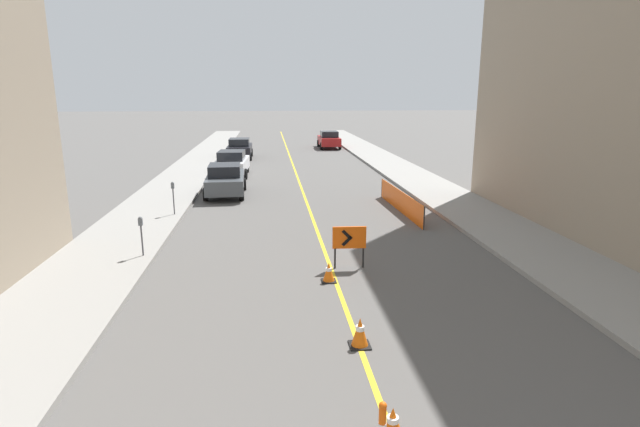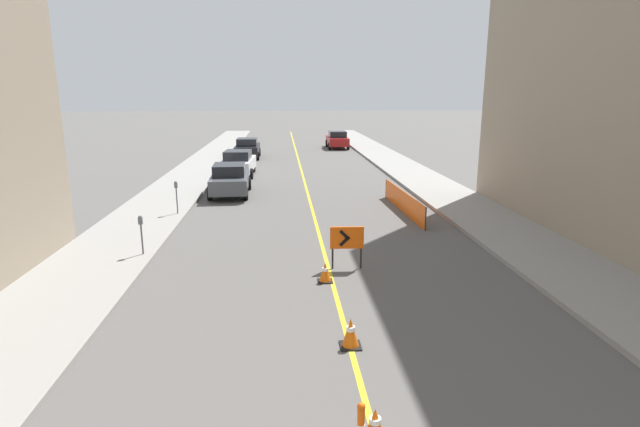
{
  "view_description": "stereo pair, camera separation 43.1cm",
  "coord_description": "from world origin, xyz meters",
  "px_view_note": "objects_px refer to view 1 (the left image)",
  "views": [
    {
      "loc": [
        -1.77,
        1.78,
        5.04
      ],
      "look_at": [
        -0.03,
        18.39,
        1.0
      ],
      "focal_mm": 28.0,
      "sensor_mm": 36.0,
      "label": 1
    },
    {
      "loc": [
        -1.34,
        1.74,
        5.04
      ],
      "look_at": [
        -0.03,
        18.39,
        1.0
      ],
      "focal_mm": 28.0,
      "sensor_mm": 36.0,
      "label": 2
    }
  ],
  "objects_px": {
    "parked_car_curb_far": "(240,148)",
    "parking_meter_near_curb": "(141,228)",
    "arrow_barricade_primary": "(349,239)",
    "parked_car_curb_mid": "(232,163)",
    "parked_car_curb_near": "(225,180)",
    "parking_meter_far_curb": "(173,191)",
    "traffic_cone_fourth": "(329,272)",
    "parked_car_opposite_side": "(329,140)",
    "traffic_cone_third": "(360,332)",
    "traffic_cone_second": "(393,424)"
  },
  "relations": [
    {
      "from": "traffic_cone_second",
      "to": "parked_car_curb_near",
      "type": "distance_m",
      "value": 19.23
    },
    {
      "from": "traffic_cone_fourth",
      "to": "parked_car_curb_mid",
      "type": "distance_m",
      "value": 18.79
    },
    {
      "from": "parked_car_curb_mid",
      "to": "parking_meter_near_curb",
      "type": "relative_size",
      "value": 3.54
    },
    {
      "from": "arrow_barricade_primary",
      "to": "parking_meter_near_curb",
      "type": "relative_size",
      "value": 1.02
    },
    {
      "from": "parking_meter_near_curb",
      "to": "arrow_barricade_primary",
      "type": "bearing_deg",
      "value": -12.3
    },
    {
      "from": "parked_car_opposite_side",
      "to": "parking_meter_far_curb",
      "type": "xyz_separation_m",
      "value": [
        -9.63,
        -26.06,
        0.31
      ]
    },
    {
      "from": "parked_car_curb_far",
      "to": "arrow_barricade_primary",
      "type": "bearing_deg",
      "value": -79.75
    },
    {
      "from": "traffic_cone_third",
      "to": "traffic_cone_fourth",
      "type": "distance_m",
      "value": 3.64
    },
    {
      "from": "parked_car_curb_mid",
      "to": "parked_car_opposite_side",
      "type": "height_order",
      "value": "same"
    },
    {
      "from": "parked_car_opposite_side",
      "to": "parked_car_curb_near",
      "type": "bearing_deg",
      "value": -109.61
    },
    {
      "from": "traffic_cone_fourth",
      "to": "parked_car_curb_far",
      "type": "distance_m",
      "value": 27.27
    },
    {
      "from": "traffic_cone_second",
      "to": "parked_car_curb_mid",
      "type": "bearing_deg",
      "value": 99.1
    },
    {
      "from": "traffic_cone_fourth",
      "to": "parked_car_curb_near",
      "type": "relative_size",
      "value": 0.13
    },
    {
      "from": "arrow_barricade_primary",
      "to": "parked_car_curb_mid",
      "type": "bearing_deg",
      "value": 106.91
    },
    {
      "from": "parked_car_curb_mid",
      "to": "parking_meter_far_curb",
      "type": "xyz_separation_m",
      "value": [
        -1.68,
        -10.58,
        0.31
      ]
    },
    {
      "from": "traffic_cone_fourth",
      "to": "parked_car_curb_far",
      "type": "height_order",
      "value": "parked_car_curb_far"
    },
    {
      "from": "parked_car_curb_mid",
      "to": "traffic_cone_second",
      "type": "bearing_deg",
      "value": -77.78
    },
    {
      "from": "traffic_cone_third",
      "to": "parking_meter_near_curb",
      "type": "height_order",
      "value": "parking_meter_near_curb"
    },
    {
      "from": "arrow_barricade_primary",
      "to": "parked_car_opposite_side",
      "type": "relative_size",
      "value": 0.29
    },
    {
      "from": "parking_meter_near_curb",
      "to": "parking_meter_far_curb",
      "type": "bearing_deg",
      "value": 90.0
    },
    {
      "from": "traffic_cone_third",
      "to": "parking_meter_far_curb",
      "type": "bearing_deg",
      "value": 116.46
    },
    {
      "from": "traffic_cone_third",
      "to": "traffic_cone_fourth",
      "type": "relative_size",
      "value": 1.12
    },
    {
      "from": "parked_car_curb_far",
      "to": "parking_meter_near_curb",
      "type": "bearing_deg",
      "value": -93.58
    },
    {
      "from": "traffic_cone_third",
      "to": "arrow_barricade_primary",
      "type": "height_order",
      "value": "arrow_barricade_primary"
    },
    {
      "from": "parking_meter_far_curb",
      "to": "parked_car_curb_mid",
      "type": "bearing_deg",
      "value": 81.0
    },
    {
      "from": "traffic_cone_second",
      "to": "parked_car_curb_far",
      "type": "distance_m",
      "value": 33.71
    },
    {
      "from": "parked_car_curb_far",
      "to": "parking_meter_near_curb",
      "type": "distance_m",
      "value": 24.67
    },
    {
      "from": "arrow_barricade_primary",
      "to": "parked_car_opposite_side",
      "type": "height_order",
      "value": "parked_car_opposite_side"
    },
    {
      "from": "traffic_cone_fourth",
      "to": "parked_car_opposite_side",
      "type": "relative_size",
      "value": 0.13
    },
    {
      "from": "parked_car_curb_far",
      "to": "parking_meter_far_curb",
      "type": "bearing_deg",
      "value": -94.7
    },
    {
      "from": "traffic_cone_third",
      "to": "parking_meter_near_curb",
      "type": "xyz_separation_m",
      "value": [
        -5.69,
        6.01,
        0.73
      ]
    },
    {
      "from": "traffic_cone_second",
      "to": "parking_meter_near_curb",
      "type": "bearing_deg",
      "value": 122.57
    },
    {
      "from": "parked_car_curb_far",
      "to": "parked_car_curb_mid",
      "type": "bearing_deg",
      "value": -89.83
    },
    {
      "from": "traffic_cone_third",
      "to": "traffic_cone_fourth",
      "type": "xyz_separation_m",
      "value": [
        -0.2,
        3.63,
        -0.03
      ]
    },
    {
      "from": "arrow_barricade_primary",
      "to": "parked_car_curb_mid",
      "type": "height_order",
      "value": "parked_car_curb_mid"
    },
    {
      "from": "parking_meter_far_curb",
      "to": "parked_car_opposite_side",
      "type": "bearing_deg",
      "value": 69.71
    },
    {
      "from": "traffic_cone_second",
      "to": "parked_car_opposite_side",
      "type": "relative_size",
      "value": 0.12
    },
    {
      "from": "arrow_barricade_primary",
      "to": "parking_meter_far_curb",
      "type": "distance_m",
      "value": 9.21
    },
    {
      "from": "traffic_cone_second",
      "to": "parked_car_curb_far",
      "type": "height_order",
      "value": "parked_car_curb_far"
    },
    {
      "from": "parked_car_curb_near",
      "to": "parking_meter_far_curb",
      "type": "height_order",
      "value": "parked_car_curb_near"
    },
    {
      "from": "parked_car_curb_far",
      "to": "parked_car_opposite_side",
      "type": "bearing_deg",
      "value": 41.34
    },
    {
      "from": "traffic_cone_third",
      "to": "parked_car_curb_mid",
      "type": "xyz_separation_m",
      "value": [
        -4.02,
        22.02,
        0.5
      ]
    },
    {
      "from": "parked_car_curb_near",
      "to": "parked_car_curb_mid",
      "type": "bearing_deg",
      "value": 88.58
    },
    {
      "from": "parked_car_curb_near",
      "to": "parking_meter_near_curb",
      "type": "bearing_deg",
      "value": -102.09
    },
    {
      "from": "traffic_cone_third",
      "to": "parked_car_curb_mid",
      "type": "bearing_deg",
      "value": 100.34
    },
    {
      "from": "traffic_cone_third",
      "to": "parking_meter_far_curb",
      "type": "relative_size",
      "value": 0.45
    },
    {
      "from": "traffic_cone_fourth",
      "to": "parked_car_curb_near",
      "type": "xyz_separation_m",
      "value": [
        -3.74,
        12.34,
        0.53
      ]
    },
    {
      "from": "parked_car_curb_near",
      "to": "parked_car_curb_mid",
      "type": "relative_size",
      "value": 0.99
    },
    {
      "from": "arrow_barricade_primary",
      "to": "traffic_cone_fourth",
      "type": "bearing_deg",
      "value": -123.03
    },
    {
      "from": "parking_meter_far_curb",
      "to": "traffic_cone_third",
      "type": "bearing_deg",
      "value": -63.54
    }
  ]
}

